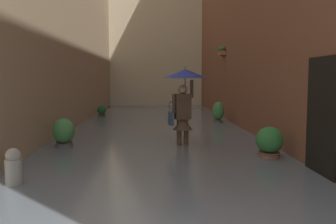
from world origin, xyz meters
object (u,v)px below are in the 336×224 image
potted_plant_near_right (64,135)px  potted_plant_near_left (269,145)px  person_wading (184,91)px  potted_plant_far_left (218,114)px  potted_plant_mid_right (102,113)px  mooring_bollard (14,173)px

potted_plant_near_right → potted_plant_near_left: bearing=163.4°
person_wading → potted_plant_far_left: 4.78m
potted_plant_near_left → potted_plant_far_left: bearing=-89.9°
potted_plant_far_left → potted_plant_near_right: bearing=45.6°
potted_plant_mid_right → potted_plant_near_left: potted_plant_near_left is taller
person_wading → potted_plant_near_left: 2.51m
potted_plant_near_right → potted_plant_far_left: bearing=-134.4°
mooring_bollard → potted_plant_near_left: bearing=-158.9°
potted_plant_mid_right → potted_plant_near_right: potted_plant_near_right is taller
person_wading → mooring_bollard: (2.89, 3.33, -1.14)m
potted_plant_near_left → potted_plant_far_left: (0.01, -5.96, 0.08)m
potted_plant_near_left → mooring_bollard: (4.54, 1.75, -0.07)m
person_wading → potted_plant_near_right: (2.89, 0.23, -1.05)m
potted_plant_far_left → mooring_bollard: 8.95m
potted_plant_far_left → mooring_bollard: potted_plant_far_left is taller
potted_plant_mid_right → potted_plant_near_right: bearing=90.7°
person_wading → potted_plant_near_left: bearing=136.2°
potted_plant_near_right → potted_plant_far_left: (-4.52, -4.61, 0.06)m
potted_plant_far_left → potted_plant_mid_right: bearing=-26.5°
potted_plant_near_right → mooring_bollard: 3.11m
person_wading → potted_plant_mid_right: bearing=-66.0°
potted_plant_far_left → mooring_bollard: size_ratio=1.25×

